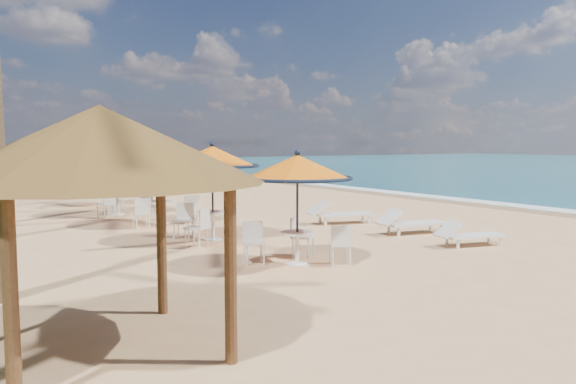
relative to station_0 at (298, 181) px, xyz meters
name	(u,v)px	position (x,y,z in m)	size (l,w,h in m)	color
ground	(435,243)	(4.50, 0.24, -1.81)	(160.00, 160.00, 0.00)	tan
foam_strip	(414,195)	(13.80, 10.24, -1.81)	(1.20, 140.00, 0.04)	white
wetsand_band	(401,196)	(12.90, 10.24, -1.81)	(1.40, 140.00, 0.02)	olive
station_0	(298,181)	(0.00, 0.00, 0.00)	(2.37, 2.37, 2.48)	black
station_1	(210,165)	(-0.33, 3.77, 0.21)	(2.54, 2.54, 2.65)	black
station_2	(160,165)	(-0.41, 7.35, 0.10)	(2.50, 2.50, 2.61)	black
station_3	(115,161)	(-0.94, 10.60, 0.15)	(2.57, 2.57, 2.68)	black
station_4	(108,168)	(-0.25, 14.18, -0.24)	(2.06, 2.10, 2.15)	black
lounger_near	(468,234)	(4.82, -0.56, -1.50)	(1.91, 0.98, 0.65)	white
lounger_mid	(409,222)	(4.95, 1.65, -1.46)	(2.15, 1.01, 0.74)	white
lounger_far	(338,213)	(4.48, 4.37, -1.45)	(2.24, 1.26, 0.77)	white
palapa	(100,146)	(-4.86, -2.97, 0.78)	(4.05, 4.05, 3.09)	brown
person	(225,177)	(9.51, 22.86, -1.40)	(0.30, 0.20, 0.82)	brown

